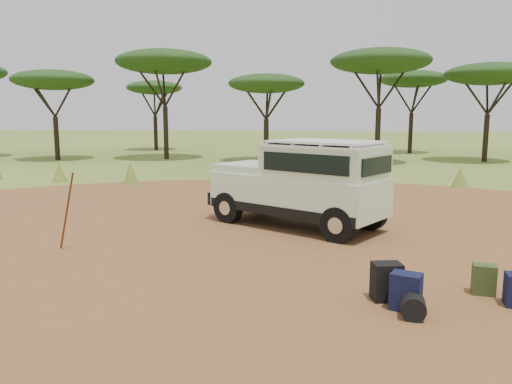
# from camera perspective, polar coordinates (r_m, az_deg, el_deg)

# --- Properties ---
(ground) EXTENTS (140.00, 140.00, 0.00)m
(ground) POSITION_cam_1_polar(r_m,az_deg,el_deg) (9.83, 1.08, -6.50)
(ground) COLOR #536F27
(ground) RESTS_ON ground
(dirt_clearing) EXTENTS (23.00, 23.00, 0.01)m
(dirt_clearing) POSITION_cam_1_polar(r_m,az_deg,el_deg) (9.83, 1.08, -6.48)
(dirt_clearing) COLOR brown
(dirt_clearing) RESTS_ON ground
(grass_fringe) EXTENTS (36.60, 1.60, 0.90)m
(grass_fringe) POSITION_cam_1_polar(r_m,az_deg,el_deg) (18.25, 4.48, 1.92)
(grass_fringe) COLOR #536F27
(grass_fringe) RESTS_ON ground
(acacia_treeline) EXTENTS (46.70, 13.20, 6.26)m
(acacia_treeline) POSITION_cam_1_polar(r_m,az_deg,el_deg) (29.32, 7.06, 13.24)
(acacia_treeline) COLOR black
(acacia_treeline) RESTS_ON ground
(safari_vehicle) EXTENTS (4.38, 3.56, 2.03)m
(safari_vehicle) POSITION_cam_1_polar(r_m,az_deg,el_deg) (11.55, 5.29, 0.75)
(safari_vehicle) COLOR silver
(safari_vehicle) RESTS_ON ground
(walking_staff) EXTENTS (0.51, 0.27, 1.54)m
(walking_staff) POSITION_cam_1_polar(r_m,az_deg,el_deg) (10.17, -20.82, -2.10)
(walking_staff) COLOR brown
(walking_staff) RESTS_ON ground
(backpack_black) EXTENTS (0.45, 0.37, 0.54)m
(backpack_black) POSITION_cam_1_polar(r_m,az_deg,el_deg) (7.37, 14.69, -9.90)
(backpack_black) COLOR black
(backpack_black) RESTS_ON ground
(backpack_navy) EXTENTS (0.47, 0.40, 0.51)m
(backpack_navy) POSITION_cam_1_polar(r_m,az_deg,el_deg) (7.09, 16.76, -10.87)
(backpack_navy) COLOR black
(backpack_navy) RESTS_ON ground
(backpack_olive) EXTENTS (0.36, 0.29, 0.45)m
(backpack_olive) POSITION_cam_1_polar(r_m,az_deg,el_deg) (8.08, 24.59, -9.10)
(backpack_olive) COLOR #354620
(backpack_olive) RESTS_ON ground
(stuff_sack) EXTENTS (0.36, 0.36, 0.32)m
(stuff_sack) POSITION_cam_1_polar(r_m,az_deg,el_deg) (6.88, 17.53, -12.40)
(stuff_sack) COLOR black
(stuff_sack) RESTS_ON ground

